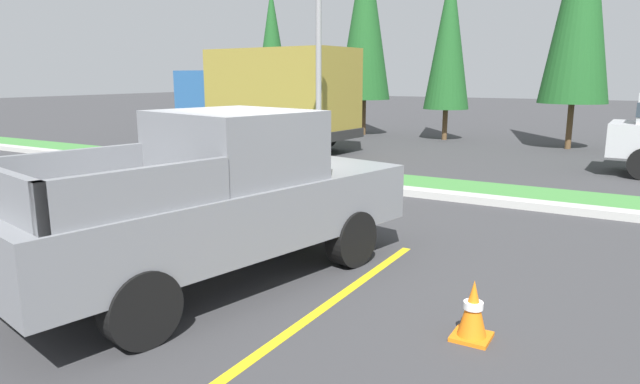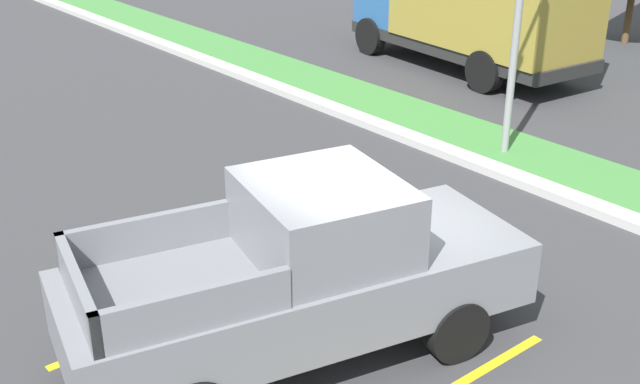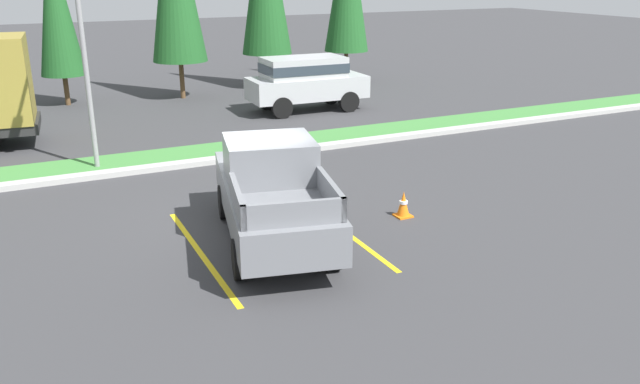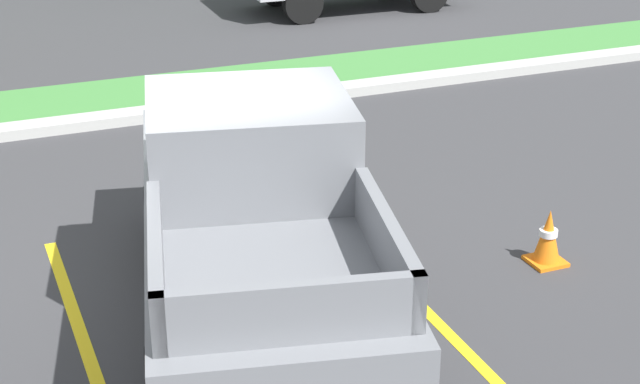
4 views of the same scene
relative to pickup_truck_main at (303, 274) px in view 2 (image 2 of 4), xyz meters
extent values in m
plane|color=#38383A|center=(-0.17, 0.95, -1.04)|extent=(120.00, 120.00, 0.00)
cube|color=yellow|center=(-1.56, -0.05, -1.04)|extent=(0.12, 4.80, 0.01)
cube|color=#B2B2AD|center=(-0.17, 5.95, -0.97)|extent=(56.00, 0.40, 0.15)
cube|color=#42843D|center=(-0.17, 7.05, -1.01)|extent=(56.00, 1.80, 0.06)
cylinder|color=black|center=(-0.50, 1.65, -0.66)|extent=(0.44, 0.80, 0.76)
cylinder|color=black|center=(1.16, 1.28, -0.66)|extent=(0.44, 0.80, 0.76)
cylinder|color=black|center=(-1.18, -1.38, -0.66)|extent=(0.44, 0.80, 0.76)
cube|color=slate|center=(-0.01, -0.05, -0.16)|extent=(2.99, 5.49, 0.76)
cube|color=slate|center=(0.05, 0.24, 0.64)|extent=(2.07, 1.95, 0.84)
cube|color=#2D3842|center=(0.23, 1.04, 0.69)|extent=(1.59, 0.41, 0.63)
cube|color=slate|center=(-1.16, -1.28, 0.44)|extent=(0.51, 1.88, 0.44)
cube|color=slate|center=(0.50, -1.65, 0.44)|extent=(0.51, 1.88, 0.44)
cube|color=slate|center=(-0.52, -2.34, 0.44)|extent=(1.78, 0.49, 0.44)
cube|color=silver|center=(0.55, 2.44, -0.40)|extent=(1.80, 0.55, 0.28)
cylinder|color=black|center=(-9.89, 10.04, -0.54)|extent=(1.02, 0.39, 1.00)
cylinder|color=black|center=(-9.70, 12.23, -0.54)|extent=(1.02, 0.39, 1.00)
cylinder|color=black|center=(-5.51, 9.66, -0.54)|extent=(1.02, 0.39, 1.00)
cylinder|color=black|center=(-5.31, 11.85, -0.54)|extent=(1.02, 0.39, 1.00)
cube|color=#262626|center=(-7.20, 10.91, -0.39)|extent=(6.98, 2.89, 0.30)
cylinder|color=brown|center=(-10.54, 16.23, -0.46)|extent=(0.20, 0.20, 1.16)
cylinder|color=brown|center=(-6.12, 16.71, -0.28)|extent=(0.20, 0.20, 1.53)
camera|label=1|loc=(4.38, -5.10, 1.47)|focal=31.10mm
camera|label=2|loc=(6.00, -4.62, 4.38)|focal=44.11mm
camera|label=3|loc=(-4.48, -11.57, 4.33)|focal=36.26mm
camera|label=4|loc=(-2.42, -7.50, 3.70)|focal=54.88mm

